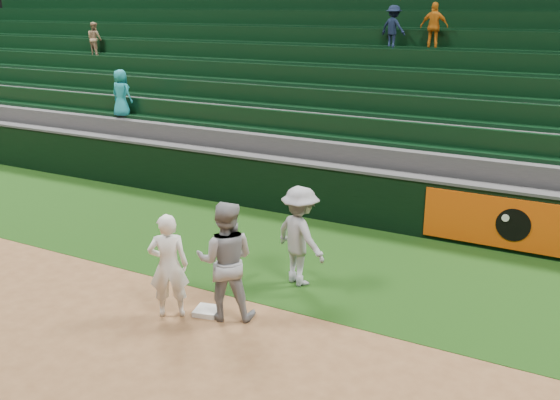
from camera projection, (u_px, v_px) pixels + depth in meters
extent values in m
plane|color=brown|center=(216.00, 325.00, 9.32)|extent=(70.00, 70.00, 0.00)
cube|color=black|center=(305.00, 257.00, 11.83)|extent=(36.00, 4.20, 0.01)
cube|color=white|center=(207.00, 311.00, 9.65)|extent=(0.43, 0.43, 0.08)
imported|color=white|center=(169.00, 266.00, 9.38)|extent=(0.72, 0.66, 1.64)
imported|color=#91949B|center=(226.00, 260.00, 9.31)|extent=(1.10, 1.01, 1.85)
imported|color=#9599A2|center=(300.00, 236.00, 10.45)|extent=(1.27, 1.04, 1.72)
cube|color=black|center=(350.00, 197.00, 13.50)|extent=(36.00, 0.35, 1.20)
cube|color=#D84C0A|center=(492.00, 221.00, 11.97)|extent=(2.60, 0.05, 1.00)
cylinder|color=black|center=(513.00, 225.00, 11.76)|extent=(0.64, 0.02, 0.64)
cylinder|color=white|center=(505.00, 218.00, 11.78)|extent=(0.14, 0.02, 0.14)
cube|color=#424244|center=(351.00, 169.00, 13.31)|extent=(36.00, 0.40, 0.06)
cube|color=#37383A|center=(363.00, 179.00, 14.04)|extent=(36.00, 0.85, 1.65)
cube|color=black|center=(369.00, 130.00, 13.93)|extent=(36.00, 0.14, 0.50)
cube|color=black|center=(366.00, 140.00, 13.85)|extent=(36.00, 0.45, 0.08)
cube|color=#37383A|center=(377.00, 161.00, 14.68)|extent=(36.00, 0.85, 2.10)
cube|color=black|center=(383.00, 104.00, 14.50)|extent=(36.00, 0.14, 0.50)
cube|color=black|center=(380.00, 115.00, 14.43)|extent=(36.00, 0.45, 0.08)
cube|color=#37383A|center=(389.00, 145.00, 15.33)|extent=(36.00, 0.85, 2.55)
cube|color=black|center=(396.00, 81.00, 15.08)|extent=(36.00, 0.14, 0.50)
cube|color=black|center=(393.00, 91.00, 15.00)|extent=(36.00, 0.45, 0.08)
cube|color=#37383A|center=(400.00, 130.00, 15.97)|extent=(36.00, 0.85, 3.00)
cube|color=black|center=(408.00, 60.00, 15.66)|extent=(36.00, 0.14, 0.50)
cube|color=black|center=(405.00, 69.00, 15.58)|extent=(36.00, 0.45, 0.08)
cube|color=#37383A|center=(411.00, 116.00, 16.62)|extent=(36.00, 0.85, 3.45)
cube|color=black|center=(419.00, 40.00, 16.24)|extent=(36.00, 0.14, 0.50)
cube|color=black|center=(416.00, 48.00, 16.16)|extent=(36.00, 0.45, 0.08)
cube|color=#37383A|center=(421.00, 104.00, 17.26)|extent=(36.00, 0.85, 3.90)
cube|color=black|center=(429.00, 21.00, 16.81)|extent=(36.00, 0.14, 0.50)
cube|color=black|center=(427.00, 29.00, 16.73)|extent=(36.00, 0.45, 0.08)
cube|color=#37383A|center=(430.00, 92.00, 17.90)|extent=(36.00, 0.85, 4.35)
cube|color=black|center=(439.00, 3.00, 17.39)|extent=(36.00, 0.14, 0.50)
cube|color=black|center=(436.00, 11.00, 17.31)|extent=(36.00, 0.45, 0.08)
imported|color=teal|center=(121.00, 94.00, 16.74)|extent=(0.63, 0.42, 1.27)
imported|color=#C86A12|center=(434.00, 27.00, 15.67)|extent=(0.71, 0.33, 1.19)
imported|color=#9D7D5B|center=(95.00, 39.00, 20.02)|extent=(0.56, 0.47, 1.04)
imported|color=black|center=(393.00, 27.00, 16.17)|extent=(0.81, 0.62, 1.11)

